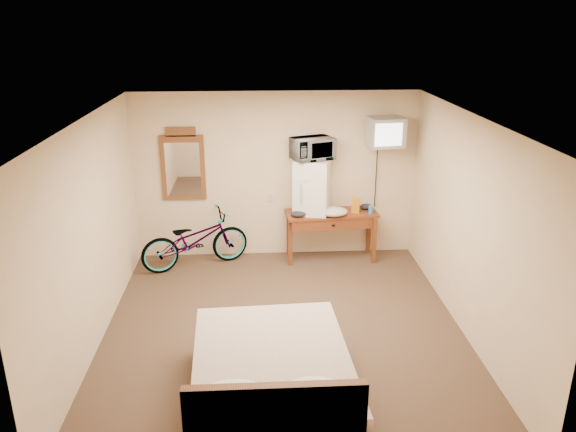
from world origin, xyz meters
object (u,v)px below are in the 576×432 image
at_px(mini_fridge, 312,186).
at_px(bed, 272,381).
at_px(wall_mirror, 183,165).
at_px(desk, 331,220).
at_px(crt_television, 385,132).
at_px(bicycle, 195,240).
at_px(microwave, 312,148).
at_px(blue_cup, 371,210).

height_order(mini_fridge, bed, mini_fridge).
bearing_deg(wall_mirror, desk, -7.13).
relative_size(crt_television, bicycle, 0.38).
bearing_deg(mini_fridge, crt_television, -1.42).
height_order(mini_fridge, wall_mirror, wall_mirror).
bearing_deg(microwave, desk, -30.34).
bearing_deg(blue_cup, bicycle, -178.66).
distance_m(crt_television, bed, 4.16).
bearing_deg(mini_fridge, wall_mirror, 173.16).
distance_m(mini_fridge, microwave, 0.56).
relative_size(blue_cup, bed, 0.06).
bearing_deg(crt_television, desk, -178.35).
distance_m(crt_television, bicycle, 3.16).
bearing_deg(bed, wall_mirror, 107.93).
xyz_separation_m(desk, wall_mirror, (-2.18, 0.27, 0.81)).
bearing_deg(crt_television, wall_mirror, 175.08).
bearing_deg(crt_television, microwave, 178.57).
height_order(crt_television, wall_mirror, crt_television).
bearing_deg(bed, bicycle, 107.47).
relative_size(bicycle, bed, 0.80).
bearing_deg(microwave, bicycle, 164.74).
bearing_deg(desk, mini_fridge, 170.97).
height_order(desk, crt_television, crt_television).
distance_m(desk, bed, 3.54).
bearing_deg(blue_cup, mini_fridge, 172.05).
xyz_separation_m(blue_cup, wall_mirror, (-2.75, 0.35, 0.63)).
distance_m(blue_cup, wall_mirror, 2.84).
bearing_deg(wall_mirror, microwave, -6.83).
height_order(wall_mirror, bicycle, wall_mirror).
relative_size(blue_cup, crt_television, 0.20).
height_order(desk, mini_fridge, mini_fridge).
bearing_deg(mini_fridge, bicycle, -173.98).
relative_size(microwave, bed, 0.29).
relative_size(crt_television, wall_mirror, 0.56).
distance_m(blue_cup, bed, 3.69).
xyz_separation_m(microwave, crt_television, (1.04, -0.03, 0.23)).
xyz_separation_m(desk, blue_cup, (0.57, -0.07, 0.18)).
bearing_deg(crt_television, blue_cup, -151.21).
bearing_deg(wall_mirror, mini_fridge, -6.84).
relative_size(mini_fridge, wall_mirror, 0.74).
distance_m(mini_fridge, bicycle, 1.88).
distance_m(desk, bicycle, 2.03).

